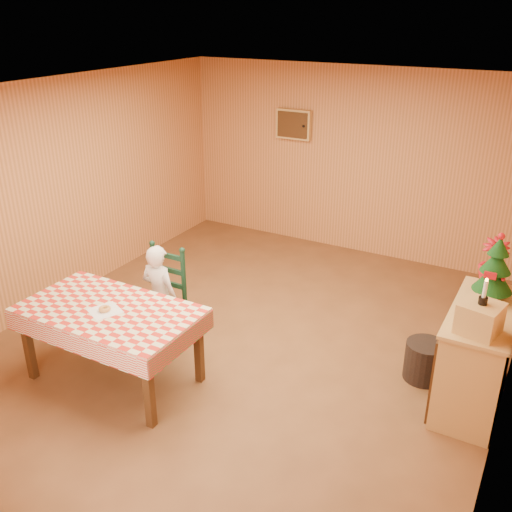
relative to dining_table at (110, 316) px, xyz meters
The scene contains 13 objects.
ground 1.55m from the dining_table, 54.80° to the left, with size 6.00×6.00×0.00m, color brown.
cabin_walls 2.17m from the dining_table, 64.43° to the left, with size 5.10×6.05×2.65m.
dining_table is the anchor object (origin of this frame).
ladder_chair 0.81m from the dining_table, 90.00° to the left, with size 0.44×0.40×1.08m.
seated_child 0.74m from the dining_table, 90.00° to the left, with size 0.41×0.27×1.12m, color silver.
napkin 0.10m from the dining_table, 90.00° to the right, with size 0.26×0.26×0.00m, color white.
donut 0.12m from the dining_table, 90.00° to the right, with size 0.11×0.11×0.04m, color #D0924A.
shelf_unit 3.31m from the dining_table, 23.54° to the left, with size 0.54×1.24×0.93m.
crate 3.20m from the dining_table, 16.85° to the left, with size 0.30×0.30×0.25m, color tan.
christmas_tree 3.46m from the dining_table, 27.32° to the left, with size 0.34×0.34×0.62m.
flower_arrangement 3.56m from the dining_table, 32.03° to the left, with size 0.25×0.25×0.44m, color #AA0F1A.
candle_set 3.22m from the dining_table, 16.85° to the left, with size 0.07×0.07×0.22m.
storage_bin 3.00m from the dining_table, 29.17° to the left, with size 0.38×0.38×0.38m, color black.
Camera 1 is at (2.58, -4.48, 3.31)m, focal length 40.00 mm.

